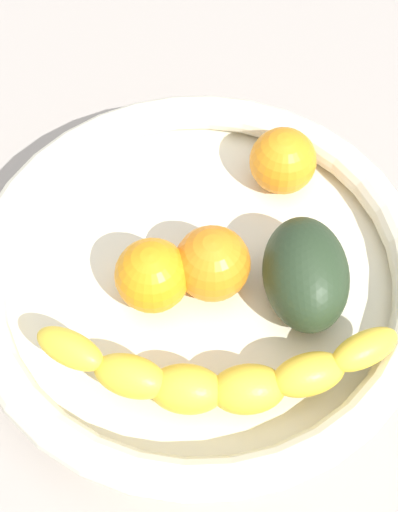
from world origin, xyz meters
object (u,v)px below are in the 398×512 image
(orange_front, at_px, (283,161))
(orange_mid_left, at_px, (152,275))
(fruit_bowl, at_px, (199,276))
(banana_draped_left, at_px, (217,375))
(orange_mid_right, at_px, (212,264))
(avocado_dark, at_px, (305,274))

(orange_front, height_order, orange_mid_left, orange_mid_left)
(fruit_bowl, height_order, banana_draped_left, banana_draped_left)
(fruit_bowl, height_order, orange_mid_right, orange_mid_right)
(fruit_bowl, bearing_deg, orange_front, -99.77)
(avocado_dark, bearing_deg, fruit_bowl, 14.84)
(fruit_bowl, distance_m, orange_front, 0.11)
(banana_draped_left, height_order, orange_mid_right, orange_mid_right)
(banana_draped_left, bearing_deg, fruit_bowl, -56.34)
(orange_mid_right, height_order, avocado_dark, avocado_dark)
(orange_mid_left, bearing_deg, banana_draped_left, 146.86)
(fruit_bowl, bearing_deg, orange_mid_left, 49.28)
(orange_mid_left, distance_m, avocado_dark, 0.11)
(banana_draped_left, height_order, orange_mid_left, orange_mid_left)
(orange_mid_right, distance_m, avocado_dark, 0.07)
(fruit_bowl, height_order, avocado_dark, avocado_dark)
(fruit_bowl, relative_size, avocado_dark, 3.84)
(orange_front, relative_size, orange_mid_right, 0.96)
(banana_draped_left, distance_m, orange_front, 0.19)
(fruit_bowl, relative_size, orange_mid_right, 6.11)
(banana_draped_left, distance_m, orange_mid_left, 0.09)
(fruit_bowl, bearing_deg, banana_draped_left, 123.66)
(fruit_bowl, distance_m, avocado_dark, 0.08)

